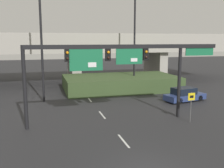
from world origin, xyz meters
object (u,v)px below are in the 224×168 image
(highway_light_pole_far, at_px, (41,26))
(parked_sedan_near_right, at_px, (185,95))
(speed_limit_sign, at_px, (191,103))
(signal_gantry, at_px, (119,60))
(highway_light_pole_near, at_px, (135,36))

(highway_light_pole_far, distance_m, parked_sedan_near_right, 16.85)
(speed_limit_sign, relative_size, highway_light_pole_far, 0.16)
(parked_sedan_near_right, bearing_deg, signal_gantry, -163.20)
(parked_sedan_near_right, bearing_deg, speed_limit_sign, -129.50)
(highway_light_pole_near, relative_size, parked_sedan_near_right, 2.77)
(speed_limit_sign, bearing_deg, highway_light_pole_near, 87.91)
(highway_light_pole_near, bearing_deg, signal_gantry, -114.66)
(highway_light_pole_near, xyz_separation_m, highway_light_pole_far, (-11.87, -4.52, 0.83))
(speed_limit_sign, xyz_separation_m, highway_light_pole_near, (0.54, 14.89, 5.53))
(signal_gantry, relative_size, parked_sedan_near_right, 3.26)
(signal_gantry, height_order, highway_light_pole_near, highway_light_pole_near)
(signal_gantry, xyz_separation_m, highway_light_pole_near, (6.04, 13.15, 2.09))
(signal_gantry, distance_m, highway_light_pole_far, 10.82)
(signal_gantry, distance_m, speed_limit_sign, 6.71)
(highway_light_pole_far, bearing_deg, parked_sedan_near_right, -13.72)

